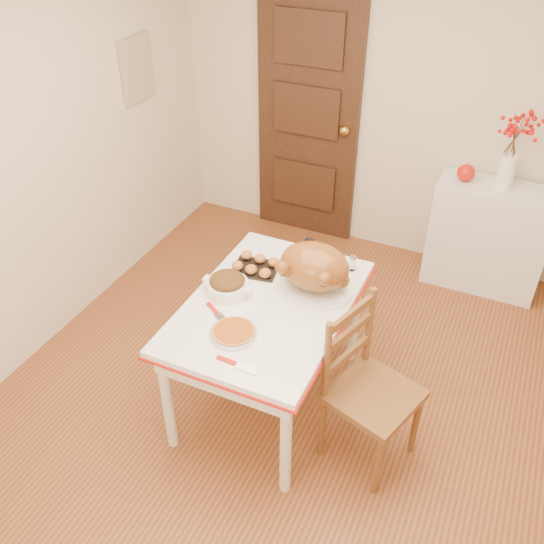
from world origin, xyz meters
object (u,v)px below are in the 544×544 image
at_px(chair_oak, 374,392).
at_px(pumpkin_pie, 234,332).
at_px(kitchen_table, 268,353).
at_px(sideboard, 487,237).
at_px(turkey_platter, 314,269).

xyz_separation_m(chair_oak, pumpkin_pie, (-0.72, -0.17, 0.29)).
distance_m(kitchen_table, pumpkin_pie, 0.51).
relative_size(sideboard, kitchen_table, 0.66).
bearing_deg(kitchen_table, chair_oak, -11.71).
bearing_deg(sideboard, kitchen_table, -119.01).
relative_size(sideboard, pumpkin_pie, 3.52).
height_order(sideboard, pumpkin_pie, sideboard).
distance_m(kitchen_table, chair_oak, 0.70).
relative_size(kitchen_table, turkey_platter, 2.72).
distance_m(turkey_platter, pumpkin_pie, 0.59).
distance_m(sideboard, turkey_platter, 1.82).
distance_m(sideboard, kitchen_table, 2.03).
bearing_deg(turkey_platter, pumpkin_pie, -92.81).
bearing_deg(turkey_platter, kitchen_table, -109.05).
xyz_separation_m(kitchen_table, chair_oak, (0.67, -0.14, 0.11)).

